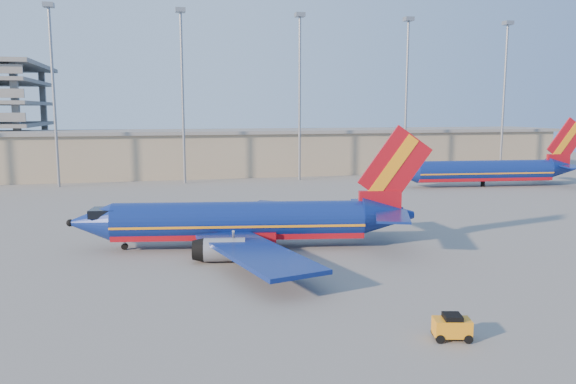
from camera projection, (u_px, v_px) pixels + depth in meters
name	position (u px, v px, depth m)	size (l,w,h in m)	color
ground	(265.00, 244.00, 51.71)	(220.00, 220.00, 0.00)	slate
terminal_building	(259.00, 151.00, 109.22)	(122.00, 16.00, 8.50)	gray
light_mast_row	(242.00, 78.00, 94.61)	(101.60, 1.60, 28.65)	gray
aircraft_main	(248.00, 222.00, 50.14)	(32.21, 30.76, 10.96)	navy
aircraft_second	(488.00, 171.00, 90.46)	(32.75, 12.71, 11.09)	navy
baggage_tug	(452.00, 327.00, 30.17)	(2.20, 1.63, 1.42)	orange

